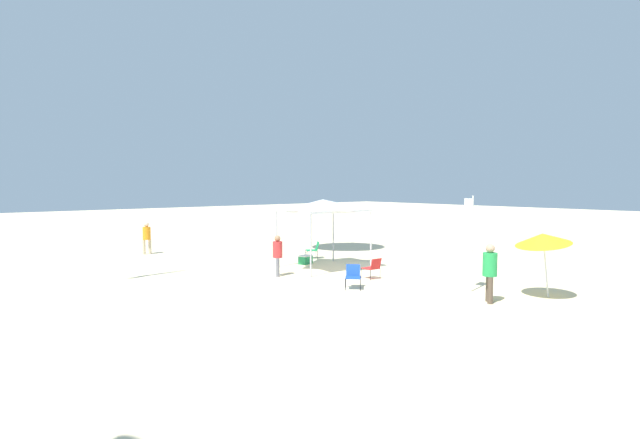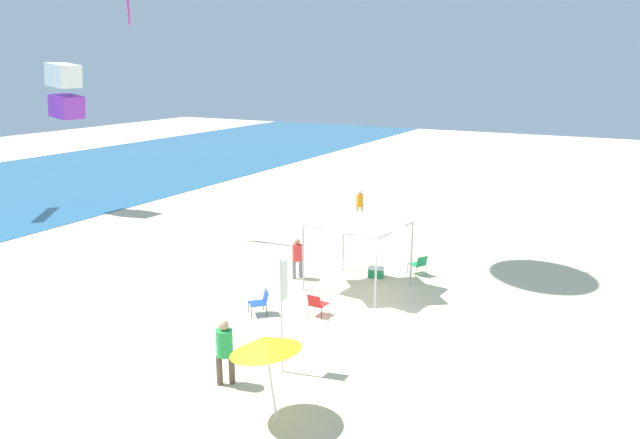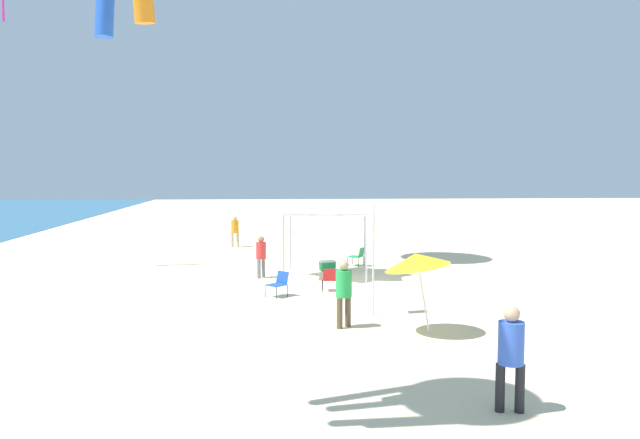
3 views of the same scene
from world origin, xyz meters
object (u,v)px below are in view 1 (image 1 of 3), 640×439
(person_by_tent, at_px, (490,268))
(banner_flag, at_px, (471,234))
(cooler_box, at_px, (306,260))
(person_kite_handler, at_px, (278,252))
(folding_chair_right_of_tent, at_px, (373,267))
(person_far_stroller, at_px, (147,235))
(beach_umbrella, at_px, (543,239))
(folding_chair_left_of_tent, at_px, (314,249))
(canopy_tent, at_px, (323,206))
(folding_chair_facing_ocean, at_px, (353,275))

(person_by_tent, bearing_deg, banner_flag, -167.42)
(cooler_box, relative_size, person_kite_handler, 0.43)
(folding_chair_right_of_tent, xyz_separation_m, person_far_stroller, (12.32, 4.08, 0.51))
(beach_umbrella, bearing_deg, folding_chair_left_of_tent, 0.53)
(beach_umbrella, bearing_deg, canopy_tent, 10.72)
(folding_chair_facing_ocean, distance_m, person_far_stroller, 13.26)
(banner_flag, distance_m, person_kite_handler, 7.41)
(person_by_tent, bearing_deg, person_kite_handler, -113.64)
(person_far_stroller, bearing_deg, folding_chair_right_of_tent, -64.26)
(beach_umbrella, bearing_deg, person_kite_handler, 26.02)
(folding_chair_facing_ocean, bearing_deg, cooler_box, 113.91)
(folding_chair_right_of_tent, bearing_deg, person_far_stroller, -70.02)
(cooler_box, distance_m, person_kite_handler, 3.21)
(canopy_tent, bearing_deg, beach_umbrella, -169.28)
(canopy_tent, xyz_separation_m, beach_umbrella, (-8.77, -1.66, -0.81))
(canopy_tent, relative_size, person_by_tent, 1.88)
(canopy_tent, xyz_separation_m, person_by_tent, (-8.00, 0.13, -1.65))
(beach_umbrella, xyz_separation_m, folding_chair_right_of_tent, (5.72, 1.76, -1.44))
(person_kite_handler, bearing_deg, person_by_tent, -127.01)
(canopy_tent, distance_m, person_far_stroller, 10.32)
(folding_chair_facing_ocean, height_order, folding_chair_right_of_tent, same)
(person_kite_handler, xyz_separation_m, person_far_stroller, (9.45, 1.63, 0.03))
(folding_chair_left_of_tent, bearing_deg, beach_umbrella, 31.78)
(folding_chair_left_of_tent, xyz_separation_m, folding_chair_right_of_tent, (-5.55, 1.65, 0.00))
(person_far_stroller, bearing_deg, person_kite_handler, -72.75)
(folding_chair_left_of_tent, xyz_separation_m, person_far_stroller, (6.77, 5.73, 0.51))
(folding_chair_left_of_tent, bearing_deg, person_kite_handler, -25.61)
(beach_umbrella, distance_m, person_kite_handler, 9.62)
(beach_umbrella, bearing_deg, person_by_tent, 66.61)
(cooler_box, xyz_separation_m, person_by_tent, (-9.41, 0.28, 0.87))
(folding_chair_facing_ocean, distance_m, folding_chair_right_of_tent, 1.91)
(canopy_tent, height_order, cooler_box, canopy_tent)
(folding_chair_facing_ocean, bearing_deg, beach_umbrella, -9.73)
(folding_chair_left_of_tent, bearing_deg, folding_chair_right_of_tent, 14.66)
(person_by_tent, bearing_deg, cooler_box, -132.46)
(canopy_tent, relative_size, beach_umbrella, 1.51)
(folding_chair_left_of_tent, xyz_separation_m, folding_chair_facing_ocean, (-6.27, 3.42, 0.00))
(beach_umbrella, bearing_deg, person_far_stroller, 17.91)
(folding_chair_facing_ocean, relative_size, person_kite_handler, 0.50)
(folding_chair_left_of_tent, bearing_deg, banner_flag, 26.85)
(beach_umbrella, height_order, folding_chair_right_of_tent, beach_umbrella)
(folding_chair_left_of_tent, xyz_separation_m, cooler_box, (-1.09, 1.40, -0.27))
(beach_umbrella, height_order, person_kite_handler, beach_umbrella)
(canopy_tent, xyz_separation_m, person_far_stroller, (9.27, 4.17, -1.74))
(canopy_tent, distance_m, beach_umbrella, 8.96)
(cooler_box, bearing_deg, canopy_tent, 173.84)
(cooler_box, distance_m, banner_flag, 8.32)
(person_kite_handler, bearing_deg, folding_chair_left_of_tent, -21.00)
(folding_chair_left_of_tent, height_order, folding_chair_right_of_tent, same)
(folding_chair_right_of_tent, distance_m, person_far_stroller, 12.99)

